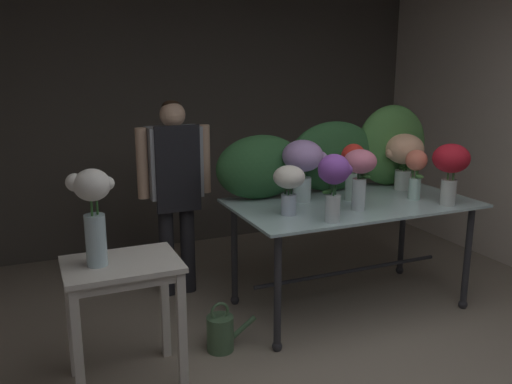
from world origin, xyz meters
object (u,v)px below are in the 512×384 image
object	(u,v)px
vase_rosy_anemones	(360,170)
vase_white_roses_tall	(93,208)
display_table_glass	(351,218)
vase_peach_ranunculus	(404,153)
watering_can	(221,332)
side_table_white	(123,282)
vase_ivory_hydrangea	(289,184)
vase_violet_dahlias	(334,178)
florist	(175,178)
vase_scarlet_lilies	(353,167)
vase_coral_roses	(416,169)
vase_crimson_tulips	(451,165)
vase_lilac_stock	(303,162)

from	to	relation	value
vase_rosy_anemones	vase_white_roses_tall	xyz separation A→B (m)	(-1.83, -0.14, -0.04)
display_table_glass	vase_peach_ranunculus	distance (m)	0.76
watering_can	vase_peach_ranunculus	bearing A→B (deg)	13.37
side_table_white	vase_peach_ranunculus	size ratio (longest dim) A/B	1.66
vase_ivory_hydrangea	vase_violet_dahlias	bearing A→B (deg)	-54.57
florist	vase_scarlet_lilies	world-z (taller)	florist
vase_rosy_anemones	display_table_glass	bearing A→B (deg)	66.83
side_table_white	watering_can	bearing A→B (deg)	11.08
display_table_glass	vase_peach_ranunculus	world-z (taller)	vase_peach_ranunculus
florist	side_table_white	bearing A→B (deg)	-118.80
side_table_white	vase_coral_roses	distance (m)	2.32
vase_crimson_tulips	vase_scarlet_lilies	size ratio (longest dim) A/B	1.05
florist	vase_crimson_tulips	distance (m)	2.09
vase_violet_dahlias	display_table_glass	bearing A→B (deg)	43.64
vase_crimson_tulips	vase_ivory_hydrangea	world-z (taller)	vase_crimson_tulips
vase_lilac_stock	vase_white_roses_tall	world-z (taller)	vase_white_roses_tall
display_table_glass	side_table_white	distance (m)	1.82
vase_violet_dahlias	vase_coral_roses	world-z (taller)	vase_violet_dahlias
display_table_glass	vase_white_roses_tall	distance (m)	1.99
vase_rosy_anemones	vase_peach_ranunculus	bearing A→B (deg)	29.70
vase_lilac_stock	vase_white_roses_tall	distance (m)	1.67
side_table_white	vase_ivory_hydrangea	bearing A→B (deg)	11.35
vase_peach_ranunculus	vase_white_roses_tall	bearing A→B (deg)	-167.93
vase_scarlet_lilies	florist	bearing A→B (deg)	148.37
side_table_white	florist	world-z (taller)	florist
vase_coral_roses	vase_white_roses_tall	size ratio (longest dim) A/B	0.70
display_table_glass	vase_lilac_stock	distance (m)	0.57
side_table_white	vase_crimson_tulips	size ratio (longest dim) A/B	1.69
vase_violet_dahlias	vase_scarlet_lilies	distance (m)	0.62
side_table_white	vase_violet_dahlias	size ratio (longest dim) A/B	1.70
florist	display_table_glass	bearing A→B (deg)	-33.94
vase_rosy_anemones	vase_ivory_hydrangea	distance (m)	0.52
display_table_glass	watering_can	xyz separation A→B (m)	(-1.15, -0.24, -0.60)
vase_coral_roses	watering_can	size ratio (longest dim) A/B	1.09
vase_peach_ranunculus	watering_can	bearing A→B (deg)	-166.63
vase_coral_roses	side_table_white	bearing A→B (deg)	-173.81
display_table_glass	vase_scarlet_lilies	size ratio (longest dim) A/B	4.19
vase_lilac_stock	watering_can	bearing A→B (deg)	-153.61
florist	vase_scarlet_lilies	bearing A→B (deg)	-31.63
vase_lilac_stock	vase_scarlet_lilies	xyz separation A→B (m)	(0.36, -0.12, -0.05)
florist	vase_coral_roses	world-z (taller)	florist
display_table_glass	vase_coral_roses	bearing A→B (deg)	-13.28
florist	vase_peach_ranunculus	size ratio (longest dim) A/B	3.44
vase_lilac_stock	vase_white_roses_tall	size ratio (longest dim) A/B	0.85
florist	vase_ivory_hydrangea	distance (m)	1.06
vase_crimson_tulips	vase_peach_ranunculus	world-z (taller)	vase_peach_ranunculus
side_table_white	vase_crimson_tulips	world-z (taller)	vase_crimson_tulips
side_table_white	vase_ivory_hydrangea	size ratio (longest dim) A/B	2.22
vase_peach_ranunculus	vase_lilac_stock	size ratio (longest dim) A/B	0.99
vase_peach_ranunculus	vase_scarlet_lilies	world-z (taller)	vase_peach_ranunculus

